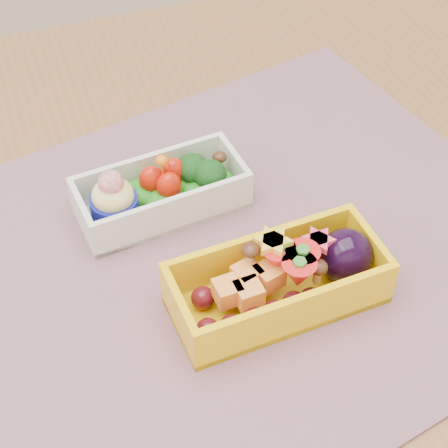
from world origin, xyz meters
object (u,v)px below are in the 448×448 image
object	(u,v)px
table	(185,319)
bento_white	(160,192)
bento_yellow	(282,280)
placemat	(218,261)

from	to	relation	value
table	bento_white	world-z (taller)	bento_white
table	bento_white	bearing A→B (deg)	92.24
bento_yellow	table	bearing A→B (deg)	123.77
bento_white	bento_yellow	size ratio (longest dim) A/B	0.89
placemat	table	bearing A→B (deg)	140.24
table	placemat	size ratio (longest dim) A/B	2.15
table	placemat	world-z (taller)	placemat
bento_white	bento_yellow	world-z (taller)	bento_white
placemat	bento_white	world-z (taller)	bento_white
placemat	bento_white	bearing A→B (deg)	111.09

